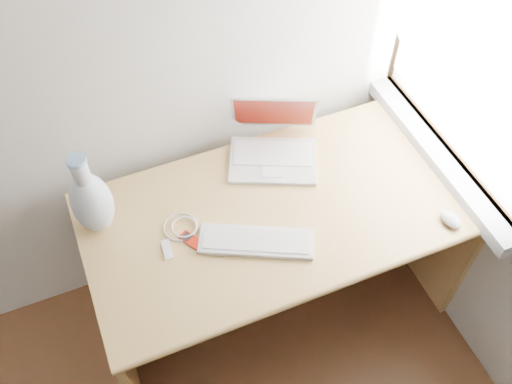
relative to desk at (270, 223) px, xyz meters
name	(u,v)px	position (x,y,z in m)	size (l,w,h in m)	color
window	(480,54)	(0.70, -0.10, 0.73)	(0.11, 0.99, 1.10)	white
desk	(270,223)	(0.00, 0.00, 0.00)	(1.47, 0.73, 0.77)	tan
laptop	(268,145)	(0.06, 0.17, 0.28)	(0.40, 0.40, 0.23)	silver
external_keyboard	(256,241)	(-0.15, -0.20, 0.23)	(0.42, 0.29, 0.02)	white
mouse	(451,219)	(0.54, -0.39, 0.24)	(0.06, 0.09, 0.03)	silver
ipod	(191,240)	(-0.36, -0.10, 0.23)	(0.08, 0.10, 0.01)	red
cable_coil	(181,227)	(-0.37, -0.03, 0.23)	(0.13, 0.13, 0.01)	white
remote	(167,249)	(-0.45, -0.11, 0.23)	(0.03, 0.08, 0.01)	white
vase	(91,201)	(-0.64, 0.08, 0.37)	(0.14, 0.14, 0.37)	silver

